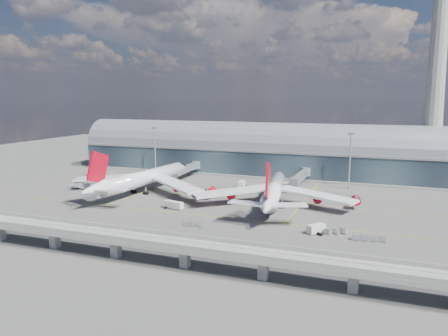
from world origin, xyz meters
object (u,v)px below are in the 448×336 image
(floodlight_mast_left, at_px, (155,150))
(cargo_train_0, at_px, (193,224))
(service_truck_5, at_px, (288,187))
(cargo_train_2, at_px, (336,231))
(cargo_train_1, at_px, (369,238))
(control_tower, at_px, (436,75))
(service_truck_1, at_px, (111,189))
(service_truck_0, at_px, (79,185))
(airliner_right, at_px, (274,192))
(airliner_left, at_px, (142,179))
(floodlight_mast_right, at_px, (350,159))
(service_truck_3, at_px, (316,229))
(service_truck_2, at_px, (173,205))
(service_truck_4, at_px, (241,185))

(floodlight_mast_left, xyz_separation_m, cargo_train_0, (57.74, -78.13, -12.83))
(service_truck_5, distance_m, cargo_train_2, 62.98)
(floodlight_mast_left, bearing_deg, cargo_train_1, -33.31)
(control_tower, bearing_deg, service_truck_1, -150.62)
(control_tower, distance_m, service_truck_0, 174.39)
(airliner_right, bearing_deg, airliner_left, 168.03)
(control_tower, height_order, service_truck_5, control_tower)
(control_tower, height_order, floodlight_mast_left, control_tower)
(floodlight_mast_right, height_order, cargo_train_0, floodlight_mast_right)
(floodlight_mast_right, bearing_deg, service_truck_3, -93.02)
(cargo_train_2, bearing_deg, service_truck_5, 51.08)
(service_truck_3, distance_m, cargo_train_0, 39.06)
(airliner_left, relative_size, cargo_train_0, 10.54)
(airliner_left, bearing_deg, cargo_train_1, -13.19)
(service_truck_0, xyz_separation_m, service_truck_5, (91.69, 28.02, 0.24))
(floodlight_mast_left, height_order, cargo_train_0, floodlight_mast_left)
(cargo_train_0, bearing_deg, service_truck_5, -14.30)
(floodlight_mast_right, bearing_deg, airliner_right, -119.41)
(service_truck_5, bearing_deg, control_tower, -28.45)
(service_truck_0, bearing_deg, service_truck_2, -10.05)
(cargo_train_0, bearing_deg, cargo_train_2, -79.26)
(cargo_train_2, bearing_deg, airliner_left, 96.67)
(floodlight_mast_right, bearing_deg, service_truck_5, -152.24)
(service_truck_0, relative_size, cargo_train_1, 0.67)
(cargo_train_2, bearing_deg, floodlight_mast_right, 27.09)
(floodlight_mast_left, relative_size, service_truck_5, 3.72)
(service_truck_0, height_order, service_truck_2, service_truck_2)
(control_tower, relative_size, floodlight_mast_right, 4.01)
(floodlight_mast_right, relative_size, cargo_train_2, 3.41)
(cargo_train_2, bearing_deg, service_truck_0, 101.88)
(airliner_right, bearing_deg, floodlight_mast_right, 50.97)
(control_tower, distance_m, cargo_train_0, 140.78)
(service_truck_0, bearing_deg, cargo_train_1, -6.05)
(floodlight_mast_right, xyz_separation_m, service_truck_3, (-3.77, -71.56, -12.17))
(control_tower, relative_size, airliner_left, 1.42)
(service_truck_1, height_order, cargo_train_1, service_truck_1)
(control_tower, xyz_separation_m, service_truck_4, (-81.22, -44.18, -49.98))
(airliner_left, bearing_deg, service_truck_0, -173.55)
(airliner_right, xyz_separation_m, cargo_train_2, (26.36, -26.80, -4.68))
(floodlight_mast_left, relative_size, cargo_train_1, 2.61)
(floodlight_mast_left, distance_m, airliner_right, 87.49)
(service_truck_4, bearing_deg, service_truck_5, 2.37)
(service_truck_4, xyz_separation_m, cargo_train_0, (3.96, -61.95, -0.86))
(service_truck_0, xyz_separation_m, service_truck_1, (20.60, -4.63, 0.29))
(service_truck_1, relative_size, service_truck_3, 0.98)
(cargo_train_2, bearing_deg, cargo_train_1, -83.65)
(service_truck_2, relative_size, cargo_train_0, 1.19)
(service_truck_5, distance_m, cargo_train_1, 70.79)
(control_tower, distance_m, service_truck_3, 118.03)
(control_tower, bearing_deg, service_truck_3, -111.28)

